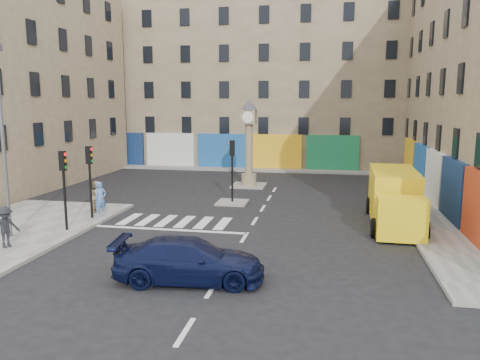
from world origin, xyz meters
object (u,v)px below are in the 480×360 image
(traffic_light_left_far, at_px, (90,170))
(pedestrian_tan, at_px, (97,196))
(navy_sedan, at_px, (189,260))
(traffic_light_left_near, at_px, (64,178))
(lamp_post, at_px, (2,132))
(yellow_van, at_px, (394,198))
(clock_pillar, at_px, (249,138))
(pedestrian_dark, at_px, (6,227))
(traffic_light_island, at_px, (232,161))
(pedestrian_blue, at_px, (101,199))

(traffic_light_left_far, relative_size, pedestrian_tan, 2.18)
(traffic_light_left_far, height_order, navy_sedan, traffic_light_left_far)
(traffic_light_left_near, xyz_separation_m, lamp_post, (-1.90, -1.40, 2.17))
(yellow_van, relative_size, pedestrian_tan, 4.29)
(clock_pillar, xyz_separation_m, navy_sedan, (1.07, -18.48, -2.81))
(yellow_van, height_order, pedestrian_dark, yellow_van)
(navy_sedan, distance_m, pedestrian_dark, 8.52)
(pedestrian_dark, bearing_deg, clock_pillar, 3.42)
(traffic_light_left_near, xyz_separation_m, traffic_light_left_far, (0.00, 2.40, 0.00))
(traffic_light_island, distance_m, pedestrian_tan, 7.99)
(traffic_light_island, height_order, clock_pillar, clock_pillar)
(clock_pillar, bearing_deg, pedestrian_tan, -123.47)
(traffic_light_left_near, height_order, navy_sedan, traffic_light_left_near)
(traffic_light_island, bearing_deg, lamp_post, -131.71)
(lamp_post, height_order, pedestrian_tan, lamp_post)
(traffic_light_left_far, xyz_separation_m, pedestrian_dark, (-0.96, -5.29, -1.62))
(navy_sedan, height_order, pedestrian_dark, pedestrian_dark)
(clock_pillar, bearing_deg, traffic_light_left_near, -114.55)
(traffic_light_left_near, relative_size, traffic_light_left_far, 1.00)
(traffic_light_left_near, height_order, traffic_light_left_far, same)
(traffic_light_left_far, xyz_separation_m, pedestrian_tan, (-0.37, 1.31, -1.62))
(yellow_van, bearing_deg, traffic_light_left_far, -169.57)
(traffic_light_island, xyz_separation_m, lamp_post, (-8.20, -9.20, 2.20))
(traffic_light_left_far, relative_size, lamp_post, 0.45)
(traffic_light_island, bearing_deg, yellow_van, -19.38)
(traffic_light_left_near, relative_size, yellow_van, 0.51)
(traffic_light_island, relative_size, pedestrian_tan, 2.18)
(traffic_light_left_near, bearing_deg, traffic_light_left_far, 90.00)
(traffic_light_left_far, relative_size, navy_sedan, 0.72)
(traffic_light_left_near, height_order, pedestrian_dark, traffic_light_left_near)
(traffic_light_left_far, xyz_separation_m, clock_pillar, (6.30, 11.40, 0.93))
(lamp_post, distance_m, clock_pillar, 17.31)
(clock_pillar, bearing_deg, traffic_light_left_far, -118.94)
(lamp_post, bearing_deg, traffic_light_left_far, 63.43)
(lamp_post, height_order, yellow_van, lamp_post)
(clock_pillar, bearing_deg, pedestrian_dark, -113.50)
(navy_sedan, relative_size, pedestrian_blue, 2.81)
(pedestrian_tan, xyz_separation_m, pedestrian_dark, (-0.59, -6.60, 0.00))
(traffic_light_left_far, bearing_deg, pedestrian_tan, 105.77)
(yellow_van, distance_m, pedestrian_blue, 15.05)
(clock_pillar, bearing_deg, pedestrian_blue, -118.69)
(clock_pillar, height_order, pedestrian_blue, clock_pillar)
(traffic_light_island, relative_size, pedestrian_dark, 2.17)
(clock_pillar, bearing_deg, navy_sedan, -86.68)
(clock_pillar, relative_size, pedestrian_dark, 3.58)
(navy_sedan, bearing_deg, lamp_post, 63.61)
(traffic_light_left_far, relative_size, yellow_van, 0.51)
(pedestrian_dark, bearing_deg, pedestrian_tan, 21.83)
(lamp_post, height_order, pedestrian_blue, lamp_post)
(yellow_van, bearing_deg, navy_sedan, -128.09)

